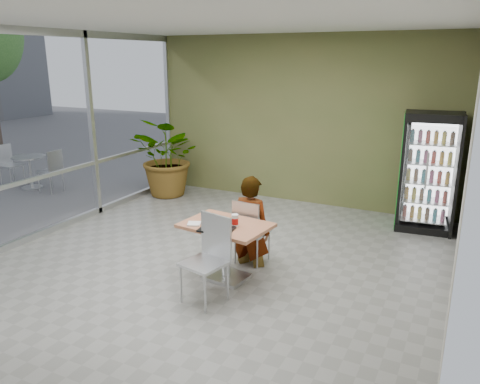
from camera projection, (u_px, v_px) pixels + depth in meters
name	position (u px, v px, depth m)	size (l,w,h in m)	color
ground	(208.00, 268.00, 6.37)	(7.00, 7.00, 0.00)	gray
room_envelope	(205.00, 153.00, 5.93)	(6.00, 7.00, 3.20)	#B9B6A6
storefront_frame	(37.00, 136.00, 7.21)	(0.10, 7.00, 3.20)	#B2B4B7
dining_table	(226.00, 240.00, 5.94)	(1.15, 0.86, 0.75)	#B26F4C
chair_far	(249.00, 227.00, 6.37)	(0.44, 0.44, 0.92)	#B2B4B7
chair_near	(210.00, 251.00, 5.43)	(0.54, 0.55, 1.02)	#B2B4B7
seated_woman	(251.00, 231.00, 6.42)	(0.57, 0.37, 1.55)	black
pizza_plate	(221.00, 222.00, 5.91)	(0.35, 0.35, 0.03)	silver
soda_cup	(235.00, 221.00, 5.78)	(0.09, 0.09, 0.15)	silver
napkin_stack	(194.00, 224.00, 5.85)	(0.16, 0.16, 0.02)	silver
cafeteria_tray	(217.00, 229.00, 5.67)	(0.41, 0.30, 0.02)	black
beverage_fridge	(428.00, 172.00, 7.59)	(0.95, 0.76, 1.94)	black
potted_plant	(170.00, 157.00, 9.52)	(1.46, 1.26, 1.62)	#2F6127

